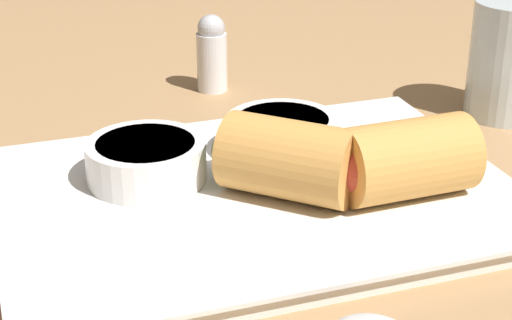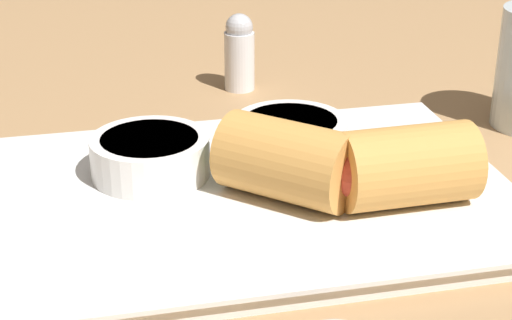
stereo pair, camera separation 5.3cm
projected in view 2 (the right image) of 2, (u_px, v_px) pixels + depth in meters
table_surface at (283, 225)px, 55.91cm from camera, size 180.00×140.00×2.00cm
serving_plate at (256, 198)px, 55.54cm from camera, size 33.04×24.24×1.50cm
roll_front_left at (277, 159)px, 53.27cm from camera, size 9.45×9.29×5.01cm
roll_front_right at (400, 167)px, 52.30cm from camera, size 9.18×5.19×5.01cm
dipping_bowl_near at (290, 136)px, 59.28cm from camera, size 7.89×7.89×2.68cm
dipping_bowl_far at (150, 155)px, 56.45cm from camera, size 7.89×7.89×2.68cm
salt_shaker at (239, 52)px, 75.07cm from camera, size 2.67×2.67×6.86cm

